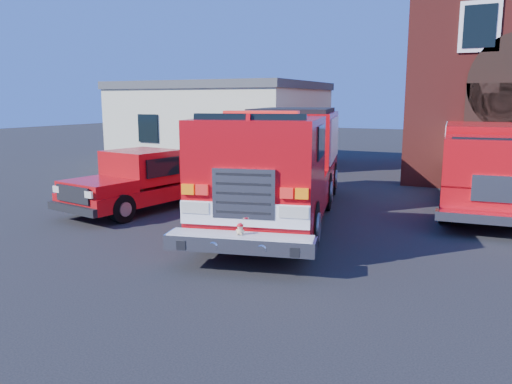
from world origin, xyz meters
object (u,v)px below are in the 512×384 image
at_px(side_building, 222,122).
at_px(secondary_truck, 484,163).
at_px(pickup_truck, 149,180).
at_px(fire_engine, 282,161).

distance_m(side_building, secondary_truck, 15.30).
relative_size(side_building, secondary_truck, 1.24).
bearing_deg(side_building, secondary_truck, -27.37).
bearing_deg(side_building, pickup_truck, -71.08).
height_order(side_building, secondary_truck, side_building).
height_order(fire_engine, secondary_truck, fire_engine).
distance_m(side_building, pickup_truck, 12.56).
xyz_separation_m(pickup_truck, secondary_truck, (9.52, 4.79, 0.54)).
height_order(pickup_truck, secondary_truck, secondary_truck).
distance_m(fire_engine, secondary_truck, 6.61).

